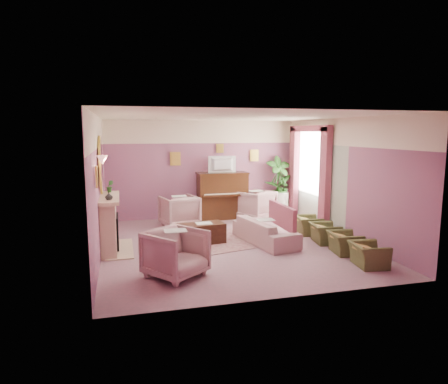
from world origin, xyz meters
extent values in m
cube|color=gray|center=(0.00, 0.00, 0.00)|extent=(5.50, 6.00, 0.01)
cube|color=white|center=(0.00, 0.00, 2.80)|extent=(5.50, 6.00, 0.01)
cube|color=slate|center=(0.00, 3.00, 1.40)|extent=(5.50, 0.02, 2.80)
cube|color=slate|center=(0.00, -3.00, 1.40)|extent=(5.50, 0.02, 2.80)
cube|color=slate|center=(-2.75, 0.00, 1.40)|extent=(0.02, 6.00, 2.80)
cube|color=slate|center=(2.75, 0.00, 1.40)|extent=(0.02, 6.00, 2.80)
cube|color=#FBE8C8|center=(0.00, 2.99, 2.47)|extent=(5.50, 0.01, 0.65)
cube|color=#B2BCA6|center=(2.73, 1.30, 1.07)|extent=(0.01, 3.00, 2.15)
cube|color=#D1B18F|center=(-2.59, 0.20, 0.55)|extent=(0.30, 1.40, 1.10)
cube|color=black|center=(-2.49, 0.20, 0.40)|extent=(0.18, 0.72, 0.68)
cube|color=#FF3108|center=(-2.45, 0.20, 0.22)|extent=(0.06, 0.54, 0.10)
cube|color=#D1B18F|center=(-2.56, 0.20, 1.12)|extent=(0.40, 1.55, 0.07)
cube|color=#D1B18F|center=(-2.39, 0.20, 0.01)|extent=(0.55, 1.50, 0.02)
ellipsoid|color=#E0C649|center=(-2.70, 0.20, 1.80)|extent=(0.04, 0.72, 1.20)
ellipsoid|color=silver|center=(-2.67, 0.20, 1.80)|extent=(0.01, 0.60, 1.06)
cone|color=#FFA995|center=(-2.62, -0.85, 1.98)|extent=(0.20, 0.20, 0.16)
cube|color=#3D200F|center=(0.50, 2.68, 0.65)|extent=(1.40, 0.60, 1.30)
cube|color=#3D200F|center=(0.50, 2.33, 0.72)|extent=(1.30, 0.12, 0.06)
cube|color=#FFF6CD|center=(0.50, 2.33, 0.76)|extent=(1.20, 0.08, 0.02)
cube|color=#3D200F|center=(0.50, 2.68, 1.31)|extent=(1.45, 0.65, 0.04)
imported|color=black|center=(0.50, 2.63, 1.60)|extent=(0.80, 0.12, 0.48)
cube|color=#E0C649|center=(-0.80, 2.96, 1.72)|extent=(0.30, 0.03, 0.38)
cube|color=#E0C649|center=(1.55, 2.96, 1.78)|extent=(0.26, 0.03, 0.34)
cube|color=#E0C649|center=(0.50, 2.96, 2.00)|extent=(0.22, 0.03, 0.26)
cube|color=#E0C649|center=(-2.71, -1.20, 1.72)|extent=(0.03, 0.28, 0.36)
cube|color=beige|center=(2.70, 1.55, 1.70)|extent=(0.03, 1.40, 1.80)
cube|color=#944154|center=(2.62, 0.63, 1.30)|extent=(0.16, 0.34, 2.60)
cube|color=#944154|center=(2.62, 2.47, 1.30)|extent=(0.16, 0.34, 2.60)
cube|color=#944154|center=(2.62, 1.55, 2.56)|extent=(0.16, 2.20, 0.16)
imported|color=#23561B|center=(-2.55, 0.75, 1.29)|extent=(0.16, 0.16, 0.28)
imported|color=#FBE8C8|center=(-2.55, -0.30, 1.23)|extent=(0.16, 0.16, 0.16)
cube|color=#8F5F5F|center=(-0.53, 0.24, 0.01)|extent=(2.84, 2.32, 0.01)
cube|color=#321A0F|center=(-0.60, 0.24, 0.23)|extent=(1.06, 0.63, 0.45)
cube|color=white|center=(-0.55, 0.24, 0.46)|extent=(0.35, 0.28, 0.01)
imported|color=#BE9492|center=(0.78, -0.08, 0.37)|extent=(0.62, 1.85, 0.75)
cube|color=#944154|center=(1.18, -0.08, 0.60)|extent=(0.09, 1.40, 0.51)
imported|color=#BE9492|center=(-0.86, 1.94, 0.46)|extent=(0.88, 0.88, 0.91)
imported|color=#BE9492|center=(1.39, 2.31, 0.46)|extent=(0.88, 0.88, 0.91)
imported|color=#BE9492|center=(-1.45, -1.69, 0.46)|extent=(0.88, 0.88, 0.91)
imported|color=#51562B|center=(2.09, -2.06, 0.29)|extent=(0.47, 0.67, 0.58)
imported|color=#51562B|center=(2.09, -1.24, 0.29)|extent=(0.47, 0.67, 0.58)
imported|color=#51562B|center=(2.09, -0.42, 0.29)|extent=(0.47, 0.67, 0.58)
imported|color=#51562B|center=(2.09, 0.40, 0.29)|extent=(0.47, 0.67, 0.58)
cylinder|color=silver|center=(2.26, 2.63, 0.35)|extent=(0.52, 0.52, 0.70)
imported|color=#23561B|center=(2.26, 2.63, 0.87)|extent=(0.30, 0.30, 0.34)
imported|color=#23561B|center=(2.38, 2.53, 0.84)|extent=(0.16, 0.16, 0.28)
cylinder|color=#A15835|center=(2.20, 2.61, 0.17)|extent=(0.34, 0.34, 0.34)
imported|color=#23561B|center=(2.20, 2.61, 1.06)|extent=(0.76, 0.76, 1.44)
camera|label=1|loc=(-2.31, -8.29, 2.48)|focal=32.00mm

